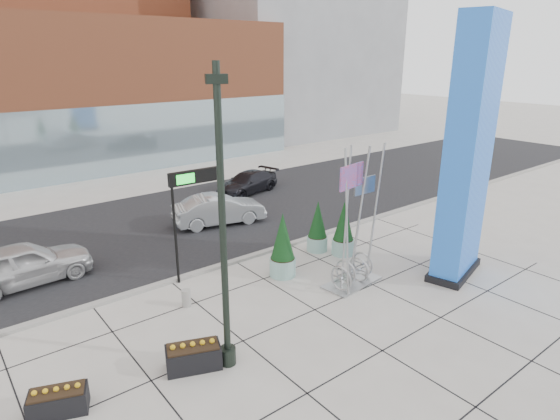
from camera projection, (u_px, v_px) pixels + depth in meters
ground at (274, 307)px, 16.37m from camera, size 160.00×160.00×0.00m
street_asphalt at (155, 228)px, 23.82m from camera, size 80.00×12.00×0.02m
curb_edge at (216, 267)px, 19.33m from camera, size 80.00×0.30×0.12m
tower_podium at (67, 95)px, 35.33m from camera, size 34.00×10.00×11.00m
tower_glass_front at (92, 143)px, 32.71m from camera, size 34.00×0.60×5.00m
building_grey_parking at (284, 49)px, 52.63m from camera, size 20.00×18.00×18.00m
blue_pylon at (468, 157)px, 17.47m from camera, size 3.20×2.03×9.86m
lamp_post at (224, 255)px, 12.34m from camera, size 0.57×0.46×8.29m
public_art_sculpture at (354, 249)px, 17.67m from camera, size 2.48×1.42×5.40m
concrete_bollard at (186, 298)px, 16.38m from camera, size 0.32×0.32×0.62m
overhead_street_sign at (190, 187)px, 17.42m from camera, size 2.05×0.26×4.36m
round_planter_east at (318, 227)px, 20.82m from camera, size 0.93×0.93×2.32m
round_planter_mid at (344, 229)px, 20.40m from camera, size 0.98×0.98×2.45m
round_planter_west at (283, 246)px, 18.37m from camera, size 1.05×1.05×2.63m
box_planter_north at (58, 400)px, 11.48m from camera, size 1.52×1.13×0.75m
box_planter_south at (193, 356)px, 13.12m from camera, size 1.69×1.27×0.84m
car_white_west at (23, 264)px, 17.76m from camera, size 5.00×2.22×1.67m
car_silver_mid at (219, 210)px, 24.18m from camera, size 4.96×2.69×1.55m
car_dark_east at (247, 183)px, 29.67m from camera, size 4.88×2.88×1.33m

